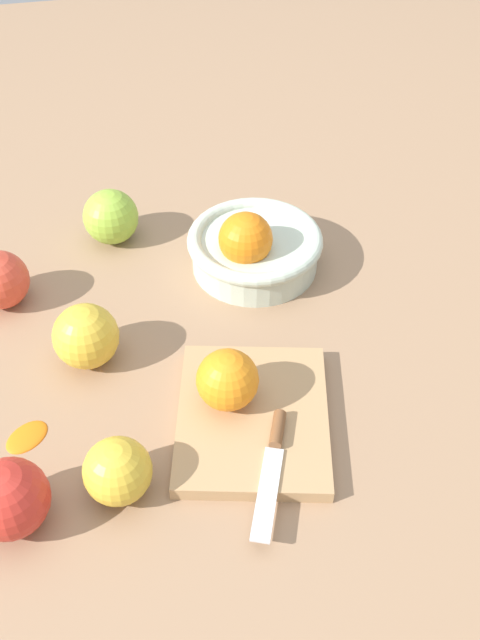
{
  "coord_description": "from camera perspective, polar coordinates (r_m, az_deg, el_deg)",
  "views": [
    {
      "loc": [
        0.63,
        -0.04,
        0.65
      ],
      "look_at": [
        0.02,
        0.09,
        0.04
      ],
      "focal_mm": 39.85,
      "sensor_mm": 36.0,
      "label": 1
    }
  ],
  "objects": [
    {
      "name": "apple_front_right_2",
      "position": [
        0.75,
        -18.09,
        -13.49
      ],
      "size": [
        0.08,
        0.08,
        0.08
      ],
      "primitive_type": "sphere",
      "color": "red",
      "rests_on": "ground_plane"
    },
    {
      "name": "ground_plane",
      "position": [
        0.9,
        -6.05,
        -1.97
      ],
      "size": [
        2.4,
        2.4,
        0.0
      ],
      "primitive_type": "plane",
      "color": "#997556"
    },
    {
      "name": "apple_front_left",
      "position": [
        1.05,
        -10.34,
        8.15
      ],
      "size": [
        0.08,
        0.08,
        0.08
      ],
      "primitive_type": "sphere",
      "color": "#8EB738",
      "rests_on": "ground_plane"
    },
    {
      "name": "bowl",
      "position": [
        0.99,
        1.08,
        5.87
      ],
      "size": [
        0.19,
        0.19,
        0.1
      ],
      "color": "beige",
      "rests_on": "ground_plane"
    },
    {
      "name": "knife",
      "position": [
        0.77,
        2.7,
        -10.81
      ],
      "size": [
        0.15,
        0.07,
        0.01
      ],
      "color": "silver",
      "rests_on": "cutting_board"
    },
    {
      "name": "cutting_board",
      "position": [
        0.81,
        1.03,
        -7.86
      ],
      "size": [
        0.24,
        0.21,
        0.02
      ],
      "primitive_type": "cube",
      "rotation": [
        0.0,
        0.0,
        -0.24
      ],
      "color": "tan",
      "rests_on": "ground_plane"
    },
    {
      "name": "apple_front_right",
      "position": [
        0.75,
        -9.8,
        -11.86
      ],
      "size": [
        0.07,
        0.07,
        0.07
      ],
      "primitive_type": "sphere",
      "color": "gold",
      "rests_on": "ground_plane"
    },
    {
      "name": "orange_on_board",
      "position": [
        0.79,
        -1.01,
        -4.83
      ],
      "size": [
        0.07,
        0.07,
        0.07
      ],
      "primitive_type": "sphere",
      "color": "orange",
      "rests_on": "cutting_board"
    },
    {
      "name": "citrus_peel",
      "position": [
        0.84,
        -16.79,
        -8.84
      ],
      "size": [
        0.06,
        0.06,
        0.01
      ],
      "primitive_type": "ellipsoid",
      "rotation": [
        0.0,
        0.0,
        5.41
      ],
      "color": "orange",
      "rests_on": "ground_plane"
    },
    {
      "name": "apple_front_center",
      "position": [
        0.87,
        -12.27,
        -1.28
      ],
      "size": [
        0.08,
        0.08,
        0.08
      ],
      "primitive_type": "sphere",
      "color": "gold",
      "rests_on": "ground_plane"
    }
  ]
}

